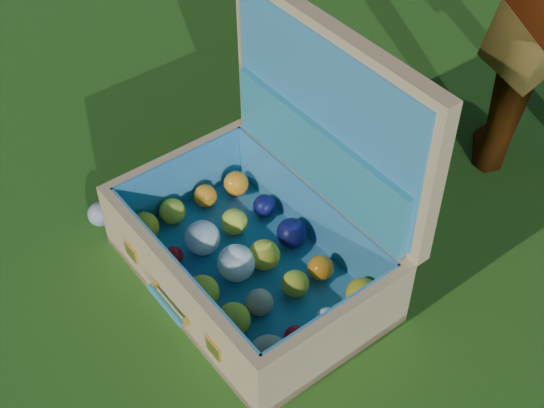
{
  "coord_description": "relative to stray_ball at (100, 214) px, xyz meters",
  "views": [
    {
      "loc": [
        0.61,
        -0.84,
        1.44
      ],
      "look_at": [
        -0.16,
        0.13,
        0.19
      ],
      "focal_mm": 50.0,
      "sensor_mm": 36.0,
      "label": 1
    }
  ],
  "objects": [
    {
      "name": "suitcase",
      "position": [
        0.44,
        0.17,
        0.14
      ],
      "size": [
        0.73,
        0.6,
        0.62
      ],
      "rotation": [
        0.0,
        0.0,
        -0.24
      ],
      "color": "tan",
      "rests_on": "ground"
    },
    {
      "name": "stray_ball",
      "position": [
        0.0,
        0.0,
        0.0
      ],
      "size": [
        0.06,
        0.06,
        0.06
      ],
      "primitive_type": "sphere",
      "color": "#4683B7",
      "rests_on": "ground"
    },
    {
      "name": "ground",
      "position": [
        0.58,
        0.06,
        -0.03
      ],
      "size": [
        60.0,
        60.0,
        0.0
      ],
      "primitive_type": "plane",
      "color": "#215114",
      "rests_on": "ground"
    }
  ]
}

